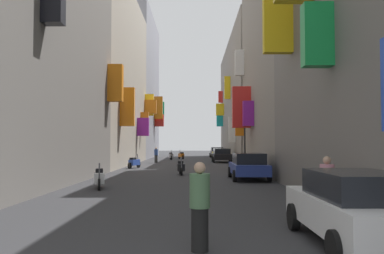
{
  "coord_description": "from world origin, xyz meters",
  "views": [
    {
      "loc": [
        0.81,
        -2.99,
        1.99
      ],
      "look_at": [
        0.63,
        20.66,
        2.96
      ],
      "focal_mm": 36.7,
      "sensor_mm": 36.0,
      "label": 1
    }
  ],
  "objects_px": {
    "parked_car_silver": "(217,152)",
    "scooter_orange": "(181,155)",
    "pedestrian_near_right": "(327,187)",
    "scooter_silver": "(171,156)",
    "parked_car_blue": "(248,166)",
    "scooter_white": "(99,178)",
    "parked_car_yellow": "(219,153)",
    "traffic_light_near_corner": "(245,127)",
    "scooter_blue": "(134,162)",
    "pedestrian_near_left": "(156,155)",
    "scooter_black": "(181,167)",
    "pedestrian_crossing": "(200,207)",
    "parked_car_black": "(222,155)",
    "parked_car_white": "(355,207)"
  },
  "relations": [
    {
      "from": "parked_car_silver",
      "to": "scooter_orange",
      "type": "distance_m",
      "value": 7.67
    },
    {
      "from": "parked_car_silver",
      "to": "pedestrian_near_right",
      "type": "relative_size",
      "value": 2.41
    },
    {
      "from": "scooter_silver",
      "to": "parked_car_blue",
      "type": "bearing_deg",
      "value": -77.16
    },
    {
      "from": "scooter_orange",
      "to": "scooter_silver",
      "type": "xyz_separation_m",
      "value": [
        -1.16,
        -2.1,
        0.0
      ]
    },
    {
      "from": "scooter_white",
      "to": "parked_car_blue",
      "type": "bearing_deg",
      "value": 31.09
    },
    {
      "from": "parked_car_yellow",
      "to": "traffic_light_near_corner",
      "type": "xyz_separation_m",
      "value": [
        0.68,
        -19.68,
        2.47
      ]
    },
    {
      "from": "scooter_silver",
      "to": "traffic_light_near_corner",
      "type": "xyz_separation_m",
      "value": [
        6.62,
        -17.44,
        2.73
      ]
    },
    {
      "from": "scooter_blue",
      "to": "parked_car_silver",
      "type": "bearing_deg",
      "value": 71.87
    },
    {
      "from": "pedestrian_near_left",
      "to": "scooter_black",
      "type": "bearing_deg",
      "value": -78.48
    },
    {
      "from": "parked_car_silver",
      "to": "pedestrian_near_left",
      "type": "height_order",
      "value": "pedestrian_near_left"
    },
    {
      "from": "scooter_orange",
      "to": "traffic_light_near_corner",
      "type": "xyz_separation_m",
      "value": [
        5.46,
        -19.54,
        2.73
      ]
    },
    {
      "from": "scooter_orange",
      "to": "pedestrian_near_right",
      "type": "relative_size",
      "value": 1.06
    },
    {
      "from": "parked_car_silver",
      "to": "pedestrian_crossing",
      "type": "height_order",
      "value": "pedestrian_crossing"
    },
    {
      "from": "parked_car_black",
      "to": "pedestrian_near_left",
      "type": "relative_size",
      "value": 2.59
    },
    {
      "from": "scooter_black",
      "to": "parked_car_yellow",
      "type": "bearing_deg",
      "value": 80.79
    },
    {
      "from": "parked_car_blue",
      "to": "scooter_white",
      "type": "relative_size",
      "value": 2.34
    },
    {
      "from": "scooter_silver",
      "to": "scooter_black",
      "type": "xyz_separation_m",
      "value": [
        1.98,
        -22.2,
        -0.0
      ]
    },
    {
      "from": "parked_car_silver",
      "to": "scooter_silver",
      "type": "relative_size",
      "value": 2.04
    },
    {
      "from": "scooter_white",
      "to": "scooter_blue",
      "type": "relative_size",
      "value": 1.03
    },
    {
      "from": "parked_car_silver",
      "to": "parked_car_white",
      "type": "distance_m",
      "value": 47.38
    },
    {
      "from": "parked_car_silver",
      "to": "scooter_white",
      "type": "bearing_deg",
      "value": -100.86
    },
    {
      "from": "pedestrian_near_left",
      "to": "traffic_light_near_corner",
      "type": "distance_m",
      "value": 12.99
    },
    {
      "from": "parked_car_yellow",
      "to": "scooter_white",
      "type": "xyz_separation_m",
      "value": [
        -7.26,
        -31.98,
        -0.26
      ]
    },
    {
      "from": "parked_car_black",
      "to": "pedestrian_crossing",
      "type": "bearing_deg",
      "value": -94.62
    },
    {
      "from": "parked_car_white",
      "to": "traffic_light_near_corner",
      "type": "bearing_deg",
      "value": 88.28
    },
    {
      "from": "scooter_orange",
      "to": "pedestrian_crossing",
      "type": "height_order",
      "value": "pedestrian_crossing"
    },
    {
      "from": "pedestrian_crossing",
      "to": "pedestrian_near_right",
      "type": "relative_size",
      "value": 1.0
    },
    {
      "from": "parked_car_yellow",
      "to": "scooter_white",
      "type": "height_order",
      "value": "parked_car_yellow"
    },
    {
      "from": "scooter_white",
      "to": "scooter_silver",
      "type": "relative_size",
      "value": 0.94
    },
    {
      "from": "scooter_blue",
      "to": "traffic_light_near_corner",
      "type": "bearing_deg",
      "value": -9.92
    },
    {
      "from": "parked_car_yellow",
      "to": "scooter_black",
      "type": "bearing_deg",
      "value": -99.21
    },
    {
      "from": "parked_car_silver",
      "to": "scooter_black",
      "type": "height_order",
      "value": "parked_car_silver"
    },
    {
      "from": "scooter_black",
      "to": "scooter_orange",
      "type": "bearing_deg",
      "value": 91.94
    },
    {
      "from": "parked_car_yellow",
      "to": "pedestrian_near_right",
      "type": "height_order",
      "value": "pedestrian_near_right"
    },
    {
      "from": "pedestrian_crossing",
      "to": "parked_car_black",
      "type": "bearing_deg",
      "value": 85.38
    },
    {
      "from": "parked_car_silver",
      "to": "scooter_orange",
      "type": "bearing_deg",
      "value": -128.62
    },
    {
      "from": "scooter_silver",
      "to": "pedestrian_crossing",
      "type": "distance_m",
      "value": 39.78
    },
    {
      "from": "parked_car_white",
      "to": "parked_car_blue",
      "type": "bearing_deg",
      "value": 90.67
    },
    {
      "from": "parked_car_black",
      "to": "scooter_white",
      "type": "height_order",
      "value": "parked_car_black"
    },
    {
      "from": "scooter_blue",
      "to": "pedestrian_near_right",
      "type": "distance_m",
      "value": 22.07
    },
    {
      "from": "traffic_light_near_corner",
      "to": "pedestrian_crossing",
      "type": "bearing_deg",
      "value": -99.34
    },
    {
      "from": "parked_car_black",
      "to": "pedestrian_near_left",
      "type": "bearing_deg",
      "value": -170.14
    },
    {
      "from": "pedestrian_crossing",
      "to": "traffic_light_near_corner",
      "type": "height_order",
      "value": "traffic_light_near_corner"
    },
    {
      "from": "parked_car_yellow",
      "to": "scooter_black",
      "type": "relative_size",
      "value": 2.43
    },
    {
      "from": "parked_car_white",
      "to": "pedestrian_crossing",
      "type": "distance_m",
      "value": 3.02
    },
    {
      "from": "pedestrian_crossing",
      "to": "scooter_orange",
      "type": "bearing_deg",
      "value": 92.48
    },
    {
      "from": "scooter_orange",
      "to": "scooter_black",
      "type": "relative_size",
      "value": 0.96
    },
    {
      "from": "scooter_white",
      "to": "pedestrian_near_right",
      "type": "bearing_deg",
      "value": -40.59
    },
    {
      "from": "scooter_blue",
      "to": "scooter_silver",
      "type": "height_order",
      "value": "same"
    },
    {
      "from": "parked_car_white",
      "to": "pedestrian_near_right",
      "type": "xyz_separation_m",
      "value": [
        0.46,
        2.92,
        0.05
      ]
    }
  ]
}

